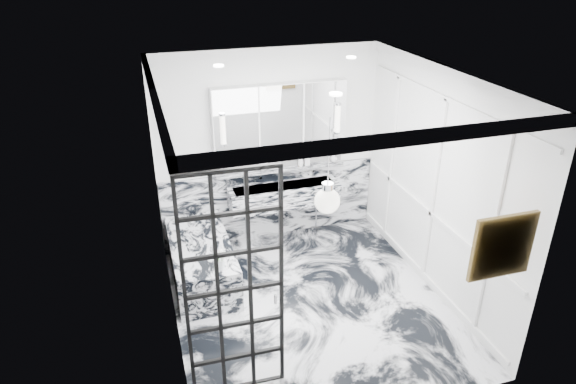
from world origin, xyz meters
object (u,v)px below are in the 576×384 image
object	(u,v)px
mirror_cabinet	(280,119)
bathtub	(201,261)
trough_sink	(284,195)
crittall_door	(234,290)

from	to	relation	value
mirror_cabinet	bathtub	world-z (taller)	mirror_cabinet
trough_sink	bathtub	size ratio (longest dim) A/B	0.97
crittall_door	bathtub	bearing A→B (deg)	93.55
trough_sink	mirror_cabinet	xyz separation A→B (m)	(-0.00, 0.17, 1.09)
crittall_door	mirror_cabinet	distance (m)	3.12
crittall_door	trough_sink	bearing A→B (deg)	65.81
trough_sink	mirror_cabinet	bearing A→B (deg)	90.00
crittall_door	trough_sink	world-z (taller)	crittall_door
trough_sink	crittall_door	bearing A→B (deg)	-115.55
crittall_door	bathtub	xyz separation A→B (m)	(-0.07, 1.96, -0.90)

